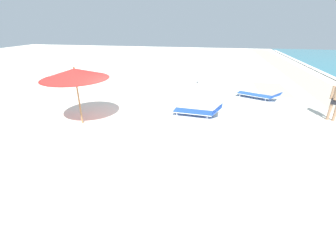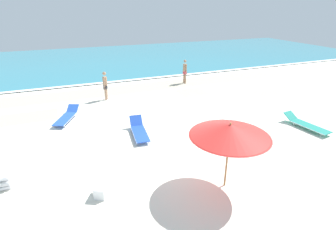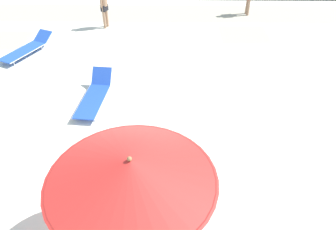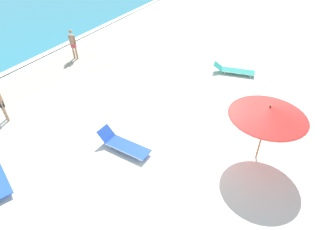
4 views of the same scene
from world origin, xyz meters
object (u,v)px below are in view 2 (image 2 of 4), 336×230
at_px(beach_umbrella, 230,131).
at_px(sun_lounger_near_water_left, 139,131).
at_px(beachgoer_shoreline_child, 185,70).
at_px(cooler_box, 101,191).
at_px(sun_lounger_under_umbrella, 306,124).
at_px(lounger_stack, 6,169).
at_px(beachgoer_wading_adult, 105,84).
at_px(sun_lounger_beside_umbrella, 67,116).

xyz_separation_m(beach_umbrella, sun_lounger_near_water_left, (-1.63, 4.51, -1.79)).
xyz_separation_m(beach_umbrella, beachgoer_shoreline_child, (3.90, 11.54, -1.00)).
bearing_deg(sun_lounger_near_water_left, beachgoer_shoreline_child, 57.20).
bearing_deg(sun_lounger_near_water_left, cooler_box, -116.45).
distance_m(beachgoer_shoreline_child, cooler_box, 13.12).
bearing_deg(beachgoer_shoreline_child, sun_lounger_near_water_left, 134.29).
bearing_deg(sun_lounger_under_umbrella, lounger_stack, 167.33).
relative_size(beach_umbrella, beachgoer_shoreline_child, 1.40).
distance_m(sun_lounger_near_water_left, cooler_box, 4.18).
xyz_separation_m(beach_umbrella, sun_lounger_under_umbrella, (6.02, 2.28, -1.80)).
height_order(sun_lounger_near_water_left, beachgoer_wading_adult, beachgoer_wading_adult).
height_order(beach_umbrella, beachgoer_wading_adult, beach_umbrella).
relative_size(beach_umbrella, sun_lounger_under_umbrella, 1.07).
height_order(sun_lounger_near_water_left, cooler_box, sun_lounger_near_water_left).
bearing_deg(beachgoer_shoreline_child, beachgoer_wading_adult, 97.11).
height_order(lounger_stack, sun_lounger_under_umbrella, lounger_stack).
xyz_separation_m(lounger_stack, sun_lounger_near_water_left, (5.12, 1.28, -0.03)).
height_order(beach_umbrella, sun_lounger_near_water_left, beach_umbrella).
bearing_deg(lounger_stack, sun_lounger_near_water_left, 17.63).
bearing_deg(sun_lounger_beside_umbrella, sun_lounger_under_umbrella, -1.75).
xyz_separation_m(lounger_stack, cooler_box, (2.92, -2.27, -0.06)).
xyz_separation_m(sun_lounger_under_umbrella, sun_lounger_beside_umbrella, (-10.65, 5.21, 0.00)).
bearing_deg(beachgoer_shoreline_child, lounger_stack, 120.42).
xyz_separation_m(sun_lounger_near_water_left, beachgoer_shoreline_child, (5.53, 7.02, 0.78)).
bearing_deg(lounger_stack, beachgoer_wading_adult, 59.53).
bearing_deg(sun_lounger_near_water_left, lounger_stack, -160.57).
bearing_deg(sun_lounger_under_umbrella, sun_lounger_near_water_left, 155.32).
bearing_deg(sun_lounger_beside_umbrella, beachgoer_wading_adult, 69.73).
height_order(sun_lounger_beside_umbrella, sun_lounger_near_water_left, sun_lounger_near_water_left).
relative_size(lounger_stack, beachgoer_wading_adult, 1.11).
bearing_deg(lounger_stack, sun_lounger_beside_umbrella, 67.12).
xyz_separation_m(beachgoer_shoreline_child, cooler_box, (-7.74, -10.57, -0.81)).
bearing_deg(cooler_box, beachgoer_shoreline_child, -7.80).
relative_size(sun_lounger_under_umbrella, sun_lounger_beside_umbrella, 1.04).
height_order(sun_lounger_beside_umbrella, beachgoer_shoreline_child, beachgoer_shoreline_child).
height_order(sun_lounger_beside_umbrella, cooler_box, sun_lounger_beside_umbrella).
bearing_deg(sun_lounger_under_umbrella, beachgoer_shoreline_child, 94.51).
xyz_separation_m(sun_lounger_beside_umbrella, beachgoer_shoreline_child, (8.53, 4.04, 0.79)).
bearing_deg(lounger_stack, beach_umbrella, -21.98).
distance_m(lounger_stack, cooler_box, 3.70).
bearing_deg(sun_lounger_near_water_left, beach_umbrella, -64.75).
xyz_separation_m(beachgoer_wading_adult, cooler_box, (-1.62, -8.98, -0.81)).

